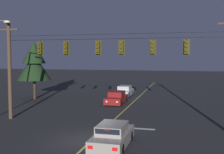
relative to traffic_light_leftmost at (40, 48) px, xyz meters
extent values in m
plane|color=#28282B|center=(5.74, -4.27, -5.92)|extent=(180.00, 180.00, 0.00)
cube|color=#D1C64C|center=(5.74, 6.02, -5.92)|extent=(0.14, 60.00, 0.01)
cube|color=silver|center=(7.64, -0.58, -5.92)|extent=(3.40, 0.36, 0.01)
cylinder|color=#423021|center=(-2.85, 0.02, -1.93)|extent=(0.32, 0.32, 7.97)
cube|color=#423021|center=(-2.85, 0.02, 1.55)|extent=(1.80, 0.12, 0.12)
cylinder|color=slate|center=(-2.85, 0.02, 1.20)|extent=(0.12, 0.12, 0.18)
cylinder|color=black|center=(5.74, 0.02, 0.65)|extent=(17.17, 0.03, 0.03)
cylinder|color=black|center=(5.74, 0.02, 1.00)|extent=(17.17, 0.02, 0.02)
cylinder|color=black|center=(0.00, 0.02, 0.56)|extent=(0.04, 0.04, 0.18)
cube|color=#332D0A|center=(0.00, 0.02, -0.01)|extent=(0.32, 0.26, 0.96)
cube|color=#332D0A|center=(0.00, 0.16, -0.01)|extent=(0.48, 0.03, 1.12)
sphere|color=red|center=(0.00, -0.14, 0.28)|extent=(0.17, 0.17, 0.17)
cylinder|color=#332D0A|center=(0.00, -0.18, 0.33)|extent=(0.20, 0.10, 0.20)
sphere|color=#3D280A|center=(0.00, -0.14, -0.01)|extent=(0.17, 0.17, 0.17)
cylinder|color=#332D0A|center=(0.00, -0.18, 0.04)|extent=(0.20, 0.10, 0.20)
sphere|color=black|center=(0.00, -0.14, -0.29)|extent=(0.17, 0.17, 0.17)
cylinder|color=#332D0A|center=(0.00, -0.18, -0.25)|extent=(0.20, 0.10, 0.20)
cylinder|color=black|center=(2.24, 0.02, 0.56)|extent=(0.04, 0.04, 0.18)
cube|color=#332D0A|center=(2.24, 0.02, -0.01)|extent=(0.32, 0.26, 0.96)
cube|color=#332D0A|center=(2.24, 0.16, -0.01)|extent=(0.48, 0.03, 1.12)
sphere|color=red|center=(2.24, -0.14, 0.28)|extent=(0.17, 0.17, 0.17)
cylinder|color=#332D0A|center=(2.24, -0.18, 0.33)|extent=(0.20, 0.10, 0.20)
sphere|color=#3D280A|center=(2.24, -0.14, -0.01)|extent=(0.17, 0.17, 0.17)
cylinder|color=#332D0A|center=(2.24, -0.18, 0.04)|extent=(0.20, 0.10, 0.20)
sphere|color=black|center=(2.24, -0.14, -0.29)|extent=(0.17, 0.17, 0.17)
cylinder|color=#332D0A|center=(2.24, -0.18, -0.25)|extent=(0.20, 0.10, 0.20)
cylinder|color=black|center=(4.87, 0.02, 0.56)|extent=(0.04, 0.04, 0.18)
cube|color=#332D0A|center=(4.87, 0.02, -0.01)|extent=(0.32, 0.26, 0.96)
cube|color=#332D0A|center=(4.87, 0.16, -0.01)|extent=(0.48, 0.03, 1.12)
sphere|color=red|center=(4.87, -0.14, 0.28)|extent=(0.17, 0.17, 0.17)
cylinder|color=#332D0A|center=(4.87, -0.18, 0.33)|extent=(0.20, 0.10, 0.20)
sphere|color=#3D280A|center=(4.87, -0.14, -0.01)|extent=(0.17, 0.17, 0.17)
cylinder|color=#332D0A|center=(4.87, -0.18, 0.04)|extent=(0.20, 0.10, 0.20)
sphere|color=black|center=(4.87, -0.14, -0.29)|extent=(0.17, 0.17, 0.17)
cylinder|color=#332D0A|center=(4.87, -0.18, -0.25)|extent=(0.20, 0.10, 0.20)
cylinder|color=black|center=(6.70, 0.02, 0.56)|extent=(0.04, 0.04, 0.18)
cube|color=#332D0A|center=(6.70, 0.02, -0.01)|extent=(0.32, 0.26, 0.96)
cube|color=#332D0A|center=(6.70, 0.16, -0.01)|extent=(0.48, 0.03, 1.12)
sphere|color=red|center=(6.70, -0.14, 0.28)|extent=(0.17, 0.17, 0.17)
cylinder|color=#332D0A|center=(6.70, -0.18, 0.33)|extent=(0.20, 0.10, 0.20)
sphere|color=#3D280A|center=(6.70, -0.14, -0.01)|extent=(0.17, 0.17, 0.17)
cylinder|color=#332D0A|center=(6.70, -0.18, 0.04)|extent=(0.20, 0.10, 0.20)
sphere|color=black|center=(6.70, -0.14, -0.29)|extent=(0.17, 0.17, 0.17)
cylinder|color=#332D0A|center=(6.70, -0.18, -0.25)|extent=(0.20, 0.10, 0.20)
cylinder|color=black|center=(9.04, 0.02, 0.56)|extent=(0.04, 0.04, 0.18)
cube|color=#332D0A|center=(9.04, 0.02, -0.01)|extent=(0.32, 0.26, 0.96)
cube|color=#332D0A|center=(9.04, 0.16, -0.01)|extent=(0.48, 0.03, 1.12)
sphere|color=red|center=(9.04, -0.14, 0.28)|extent=(0.17, 0.17, 0.17)
cylinder|color=#332D0A|center=(9.04, -0.18, 0.33)|extent=(0.20, 0.10, 0.20)
sphere|color=#3D280A|center=(9.04, -0.14, -0.01)|extent=(0.17, 0.17, 0.17)
cylinder|color=#332D0A|center=(9.04, -0.18, 0.04)|extent=(0.20, 0.10, 0.20)
sphere|color=black|center=(9.04, -0.14, -0.29)|extent=(0.17, 0.17, 0.17)
cylinder|color=#332D0A|center=(9.04, -0.18, -0.25)|extent=(0.20, 0.10, 0.20)
cylinder|color=black|center=(11.42, 0.02, 0.56)|extent=(0.04, 0.04, 0.18)
cube|color=#332D0A|center=(11.42, 0.02, -0.01)|extent=(0.32, 0.26, 0.96)
cube|color=#332D0A|center=(11.42, 0.16, -0.01)|extent=(0.48, 0.03, 1.12)
sphere|color=red|center=(11.42, -0.14, 0.28)|extent=(0.17, 0.17, 0.17)
cylinder|color=#332D0A|center=(11.42, -0.18, 0.33)|extent=(0.20, 0.10, 0.20)
sphere|color=#3D280A|center=(11.42, -0.14, -0.01)|extent=(0.17, 0.17, 0.17)
cylinder|color=#332D0A|center=(11.42, -0.18, 0.04)|extent=(0.20, 0.10, 0.20)
sphere|color=black|center=(11.42, -0.14, -0.29)|extent=(0.17, 0.17, 0.17)
cylinder|color=#332D0A|center=(11.42, -0.18, -0.25)|extent=(0.20, 0.10, 0.20)
cube|color=gray|center=(7.30, -4.99, -5.41)|extent=(1.80, 4.30, 0.68)
cube|color=gray|center=(7.30, -5.11, -4.80)|extent=(1.51, 2.15, 0.54)
cube|color=black|center=(7.30, -4.18, -4.80)|extent=(1.40, 0.21, 0.48)
cube|color=black|center=(7.30, -6.18, -4.80)|extent=(1.37, 0.18, 0.46)
cylinder|color=black|center=(6.51, -3.66, -5.60)|extent=(0.22, 0.64, 0.64)
cylinder|color=black|center=(8.09, -3.66, -5.60)|extent=(0.22, 0.64, 0.64)
cylinder|color=black|center=(6.51, -6.33, -5.60)|extent=(0.22, 0.64, 0.64)
cylinder|color=black|center=(8.09, -6.33, -5.60)|extent=(0.22, 0.64, 0.64)
cube|color=red|center=(6.65, -7.16, -5.31)|extent=(0.28, 0.03, 0.18)
cube|color=red|center=(7.95, -7.16, -5.31)|extent=(0.28, 0.03, 0.18)
cube|color=red|center=(7.30, -6.28, -4.57)|extent=(0.24, 0.04, 0.06)
cube|color=maroon|center=(4.13, 9.42, -5.41)|extent=(1.80, 4.30, 0.68)
cube|color=maroon|center=(4.13, 9.54, -4.80)|extent=(1.51, 2.15, 0.54)
cube|color=black|center=(4.13, 8.60, -4.80)|extent=(1.40, 0.21, 0.48)
cube|color=black|center=(4.13, 10.60, -4.80)|extent=(1.37, 0.18, 0.46)
cylinder|color=black|center=(4.92, 8.09, -5.60)|extent=(0.22, 0.64, 0.64)
cylinder|color=black|center=(3.33, 8.09, -5.60)|extent=(0.22, 0.64, 0.64)
cylinder|color=black|center=(4.92, 10.75, -5.60)|extent=(0.22, 0.64, 0.64)
cylinder|color=black|center=(3.33, 10.75, -5.60)|extent=(0.22, 0.64, 0.64)
sphere|color=white|center=(4.68, 7.25, -5.35)|extent=(0.20, 0.20, 0.20)
sphere|color=white|center=(3.57, 7.25, -5.35)|extent=(0.20, 0.20, 0.20)
cube|color=#A5A5AD|center=(3.80, 15.43, -5.41)|extent=(1.80, 4.30, 0.68)
cube|color=#A5A5AD|center=(3.80, 15.55, -4.80)|extent=(1.51, 2.15, 0.54)
cube|color=black|center=(3.80, 14.61, -4.80)|extent=(1.40, 0.21, 0.48)
cube|color=black|center=(3.80, 16.61, -4.80)|extent=(1.37, 0.18, 0.46)
cylinder|color=black|center=(4.59, 14.09, -5.60)|extent=(0.22, 0.64, 0.64)
cylinder|color=black|center=(3.00, 14.09, -5.60)|extent=(0.22, 0.64, 0.64)
cylinder|color=black|center=(4.59, 16.76, -5.60)|extent=(0.22, 0.64, 0.64)
cylinder|color=black|center=(3.00, 16.76, -5.60)|extent=(0.22, 0.64, 0.64)
sphere|color=white|center=(4.35, 13.26, -5.35)|extent=(0.20, 0.20, 0.20)
sphere|color=white|center=(3.24, 13.26, -5.35)|extent=(0.20, 0.20, 0.20)
ellipsoid|color=beige|center=(-2.50, -0.68, 2.09)|extent=(0.56, 0.30, 0.22)
cylinder|color=#332316|center=(-6.49, 10.31, -4.58)|extent=(0.36, 0.36, 2.68)
cone|color=black|center=(-6.49, 10.31, -1.91)|extent=(4.10, 4.10, 3.28)
cone|color=black|center=(-6.49, 10.31, -0.17)|extent=(2.87, 2.87, 2.67)
camera|label=1|loc=(11.14, -20.31, -0.70)|focal=44.50mm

